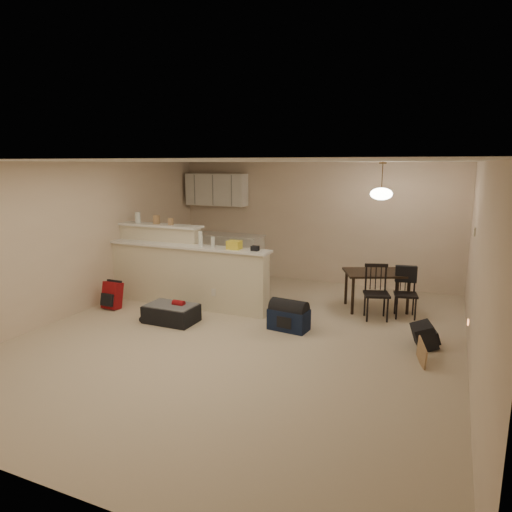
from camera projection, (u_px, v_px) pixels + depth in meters
The scene contains 21 objects.
room at pixel (243, 252), 6.42m from camera, with size 7.00×7.02×2.50m.
breakfast_bar at pixel (177, 270), 8.12m from camera, with size 3.08×0.58×1.39m.
upper_cabinets at pixel (217, 190), 10.14m from camera, with size 1.40×0.34×0.70m, color white.
kitchen_counter at pixel (223, 255), 10.23m from camera, with size 1.80×0.60×0.90m, color white.
thermostat at pixel (475, 232), 6.60m from camera, with size 0.02×0.12×0.12m, color beige.
jar at pixel (138, 218), 8.43m from camera, with size 0.10×0.10×0.20m, color silver.
cereal_box at pixel (156, 220), 8.27m from camera, with size 0.10×0.07×0.16m, color tan.
small_box at pixel (171, 222), 8.15m from camera, with size 0.08×0.06×0.12m, color tan.
bottle_a at pixel (201, 239), 7.71m from camera, with size 0.07×0.07×0.26m, color silver.
bottle_b at pixel (213, 242), 7.63m from camera, with size 0.06×0.06×0.18m, color silver.
bag_lump at pixel (234, 245), 7.47m from camera, with size 0.22×0.18×0.14m, color tan.
pouch at pixel (255, 248), 7.33m from camera, with size 0.12×0.10×0.08m, color tan.
dining_table at pixel (377, 276), 7.78m from camera, with size 1.25×1.07×0.66m.
pendant_lamp at pixel (381, 193), 7.50m from camera, with size 0.36×0.36×0.62m.
dining_chair_near at pixel (377, 293), 7.29m from camera, with size 0.39×0.37×0.88m, color black, non-canonical shape.
dining_chair_far at pixel (406, 293), 7.38m from camera, with size 0.36×0.34×0.81m, color black, non-canonical shape.
suitcase at pixel (171, 314), 7.22m from camera, with size 0.80×0.52×0.27m, color black.
red_backpack at pixel (112, 295), 7.90m from camera, with size 0.31×0.19×0.46m, color maroon.
navy_duffel at pixel (289, 319), 6.88m from camera, with size 0.59×0.32×0.32m, color #101A34.
black_daypack at pixel (424, 336), 6.23m from camera, with size 0.36×0.26×0.32m, color black.
cardboard_sheet at pixel (422, 354), 5.68m from camera, with size 0.38×0.02×0.29m, color tan.
Camera 1 is at (2.69, -5.71, 2.47)m, focal length 32.00 mm.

